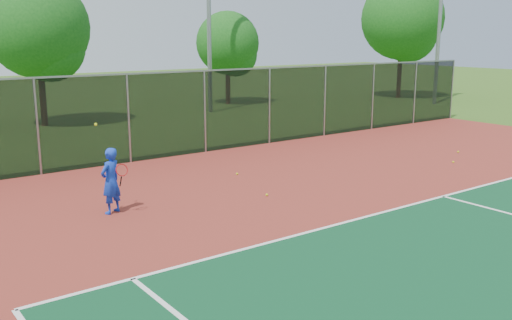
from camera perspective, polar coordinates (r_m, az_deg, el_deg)
The scene contains 11 objects.
ground at distance 13.06m, azimuth 23.78°, elevation -7.82°, with size 120.00×120.00×0.00m, color #325919.
court_apron at distance 14.08m, azimuth 16.73°, elevation -5.80°, with size 30.00×20.00×0.02m, color maroon.
fence_back at distance 21.12m, azimuth -5.14°, elevation 4.94°, with size 30.00×0.06×3.03m.
tennis_player at distance 14.23m, azimuth -14.32°, elevation -2.01°, with size 0.70×0.72×2.24m.
practice_ball_0 at distance 22.38m, azimuth 19.56°, elevation 0.78°, with size 0.07×0.07×0.07m, color #C8D418.
practice_ball_1 at distance 20.54m, azimuth 19.13°, elevation -0.18°, with size 0.07×0.07×0.07m, color #C8D418.
practice_ball_3 at distance 15.43m, azimuth 1.09°, elevation -3.50°, with size 0.07×0.07×0.07m, color #C8D418.
practice_ball_5 at distance 17.76m, azimuth -1.90°, elevation -1.38°, with size 0.07×0.07×0.07m, color #C8D418.
tree_back_left at distance 29.11m, azimuth -20.77°, elevation 11.88°, with size 4.80×4.80×7.05m.
tree_back_mid at distance 36.38m, azimuth -2.67°, elevation 11.32°, with size 3.93×3.93×5.78m.
tree_back_right at distance 41.19m, azimuth 14.57°, elevation 13.17°, with size 5.57×5.57×8.18m.
Camera 1 is at (-10.82, -5.93, 4.27)m, focal length 40.00 mm.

